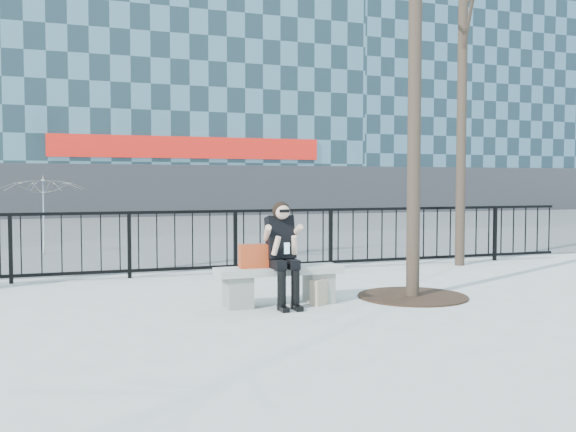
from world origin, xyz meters
name	(u,v)px	position (x,y,z in m)	size (l,w,h in m)	color
ground	(279,305)	(0.00, 0.00, 0.00)	(120.00, 120.00, 0.00)	#A1A09C
street_surface	(143,227)	(0.00, 15.00, 0.00)	(60.00, 23.00, 0.01)	#474747
railing	(224,242)	(0.00, 3.00, 0.55)	(14.00, 0.06, 1.10)	black
building_right	(446,42)	(20.00, 27.00, 10.30)	(16.20, 10.20, 20.60)	slate
tree_grate	(412,296)	(1.90, -0.10, 0.01)	(1.50, 1.50, 0.02)	black
bench_main	(279,281)	(0.00, 0.00, 0.30)	(1.65, 0.46, 0.49)	slate
seated_woman	(283,254)	(0.00, -0.16, 0.67)	(0.50, 0.64, 1.34)	black
handbag	(253,256)	(-0.34, 0.02, 0.64)	(0.36, 0.17, 0.30)	#AC3615
shopping_bag	(321,292)	(0.52, -0.16, 0.16)	(0.35, 0.13, 0.33)	beige
vendor_umbrella	(43,215)	(-3.03, 7.05, 0.87)	(1.89, 1.93, 1.73)	yellow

